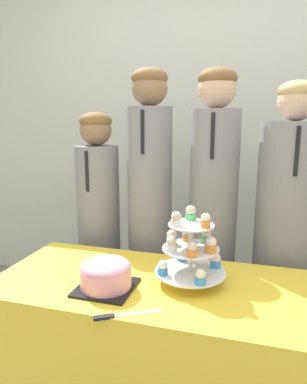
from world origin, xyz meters
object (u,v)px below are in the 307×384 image
student_3 (285,248)px  student_1 (150,221)px  cake_knife (116,316)px  student_2 (212,228)px  round_cake (106,273)px  cupcake_stand (190,248)px  student_0 (99,237)px

student_3 → student_1: bearing=-180.0°
student_1 → cake_knife: bearing=-81.1°
cake_knife → student_2: bearing=44.6°
student_2 → student_3: size_ratio=1.05×
student_2 → student_3: bearing=0.0°
round_cake → student_2: 0.72m
cupcake_stand → student_2: student_2 is taller
round_cake → student_1: student_1 is taller
round_cake → student_2: student_2 is taller
student_1 → student_3: student_1 is taller
cake_knife → student_1: 0.83m
round_cake → cake_knife: size_ratio=1.02×
round_cake → student_2: bearing=62.1°
student_0 → cake_knife: bearing=-61.3°
cupcake_stand → student_1: size_ratio=0.19×
cake_knife → cupcake_stand: bearing=28.9°
cake_knife → student_3: 1.01m
cake_knife → student_1: size_ratio=0.13×
student_0 → student_1: student_1 is taller
cupcake_stand → student_1: (-0.32, 0.49, -0.05)m
cupcake_stand → student_0: 0.82m
round_cake → cupcake_stand: size_ratio=0.71×
round_cake → student_3: student_3 is taller
cupcake_stand → student_1: bearing=123.0°
round_cake → student_0: bearing=117.4°
cake_knife → student_0: (-0.44, 0.81, -0.03)m
student_2 → cake_knife: bearing=-105.4°
cake_knife → student_0: size_ratio=0.15×
cupcake_stand → student_3: 0.65m
cake_knife → student_2: (0.22, 0.81, 0.08)m
student_0 → cupcake_stand: bearing=-37.7°
student_0 → student_2: 0.68m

